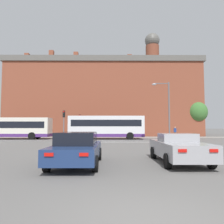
{
  "coord_description": "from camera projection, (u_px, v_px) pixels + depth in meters",
  "views": [
    {
      "loc": [
        -0.76,
        -4.12,
        1.75
      ],
      "look_at": [
        -0.6,
        27.48,
        3.89
      ],
      "focal_mm": 35.0,
      "sensor_mm": 36.0,
      "label": 1
    }
  ],
  "objects": [
    {
      "name": "brick_civic_building",
      "position": [
        105.0,
        99.0,
        46.64
      ],
      "size": [
        37.89,
        14.29,
        22.13
      ],
      "color": "brown",
      "rests_on": "ground_plane"
    },
    {
      "name": "stop_line_strip",
      "position": [
        118.0,
        142.0,
        24.8
      ],
      "size": [
        9.36,
        0.3,
        0.01
      ],
      "primitive_type": "cube",
      "color": "silver",
      "rests_on": "ground_plane"
    },
    {
      "name": "bus_crossing_lead",
      "position": [
        106.0,
        127.0,
        30.88
      ],
      "size": [
        10.51,
        2.68,
        3.26
      ],
      "rotation": [
        0.0,
        0.0,
        1.57
      ],
      "color": "silver",
      "rests_on": "ground_plane"
    },
    {
      "name": "ground_plane",
      "position": [
        152.0,
        222.0,
        3.99
      ],
      "size": [
        400.0,
        400.0,
        0.0
      ],
      "primitive_type": "plane",
      "color": "#605E5B"
    },
    {
      "name": "traffic_light_far_left",
      "position": [
        80.0,
        122.0,
        35.73
      ],
      "size": [
        0.26,
        0.31,
        3.75
      ],
      "color": "slate",
      "rests_on": "ground_plane"
    },
    {
      "name": "tree_by_building",
      "position": [
        197.0,
        112.0,
        40.64
      ],
      "size": [
        3.85,
        3.85,
        6.53
      ],
      "color": "#4C3823",
      "rests_on": "ground_plane"
    },
    {
      "name": "far_pavement",
      "position": [
        115.0,
        137.0,
        36.38
      ],
      "size": [
        70.4,
        2.5,
        0.01
      ],
      "primitive_type": "cube",
      "color": "#A09B91",
      "rests_on": "ground_plane"
    },
    {
      "name": "car_saloon_left",
      "position": [
        77.0,
        148.0,
        9.96
      ],
      "size": [
        2.1,
        4.92,
        1.5
      ],
      "rotation": [
        0.0,
        0.0,
        0.0
      ],
      "color": "navy",
      "rests_on": "ground_plane"
    },
    {
      "name": "pedestrian_walking_east",
      "position": [
        175.0,
        131.0,
        36.64
      ],
      "size": [
        0.42,
        0.25,
        1.75
      ],
      "rotation": [
        0.0,
        0.0,
        3.07
      ],
      "color": "brown",
      "rests_on": "ground_plane"
    },
    {
      "name": "street_lamp_junction",
      "position": [
        166.0,
        105.0,
        24.78
      ],
      "size": [
        2.01,
        0.36,
        6.84
      ],
      "color": "slate",
      "rests_on": "ground_plane"
    },
    {
      "name": "pedestrian_waiting",
      "position": [
        77.0,
        131.0,
        36.33
      ],
      "size": [
        0.43,
        0.29,
        1.74
      ],
      "rotation": [
        0.0,
        0.0,
        3.32
      ],
      "color": "#333851",
      "rests_on": "ground_plane"
    },
    {
      "name": "bus_crossing_trailing",
      "position": [
        11.0,
        128.0,
        30.95
      ],
      "size": [
        11.22,
        2.73,
        3.02
      ],
      "rotation": [
        0.0,
        0.0,
        1.57
      ],
      "color": "silver",
      "rests_on": "ground_plane"
    },
    {
      "name": "car_roadster_right",
      "position": [
        178.0,
        148.0,
        10.59
      ],
      "size": [
        2.07,
        4.81,
        1.42
      ],
      "rotation": [
        0.0,
        0.0,
        0.01
      ],
      "color": "#9E9EA3",
      "rests_on": "ground_plane"
    },
    {
      "name": "traffic_light_near_left",
      "position": [
        64.0,
        120.0,
        25.68
      ],
      "size": [
        0.26,
        0.31,
        3.67
      ],
      "color": "slate",
      "rests_on": "ground_plane"
    }
  ]
}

